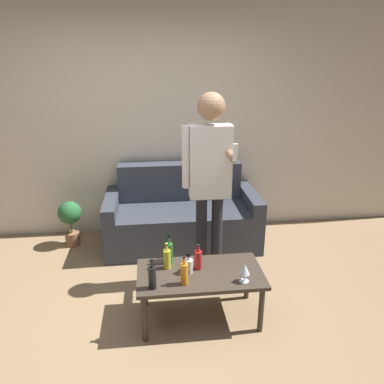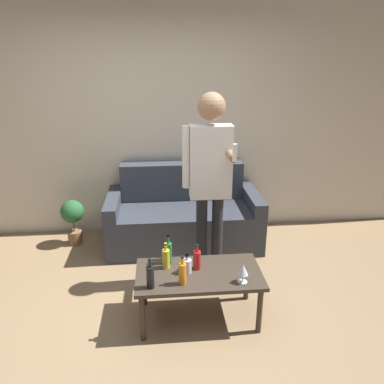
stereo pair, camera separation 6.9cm
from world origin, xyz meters
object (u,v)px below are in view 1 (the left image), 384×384
(person_standing_front, at_px, (210,173))
(bottle_orange, at_px, (198,259))
(couch, at_px, (182,216))
(coffee_table, at_px, (200,278))

(person_standing_front, bearing_deg, bottle_orange, -108.36)
(couch, xyz_separation_m, person_standing_front, (0.18, -0.82, 0.77))
(person_standing_front, bearing_deg, couch, 102.55)
(coffee_table, bearing_deg, couch, 91.12)
(bottle_orange, height_order, person_standing_front, person_standing_front)
(couch, xyz_separation_m, coffee_table, (0.03, -1.37, 0.06))
(couch, relative_size, bottle_orange, 7.84)
(coffee_table, height_order, person_standing_front, person_standing_front)
(coffee_table, relative_size, person_standing_front, 0.56)
(coffee_table, distance_m, person_standing_front, 0.91)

